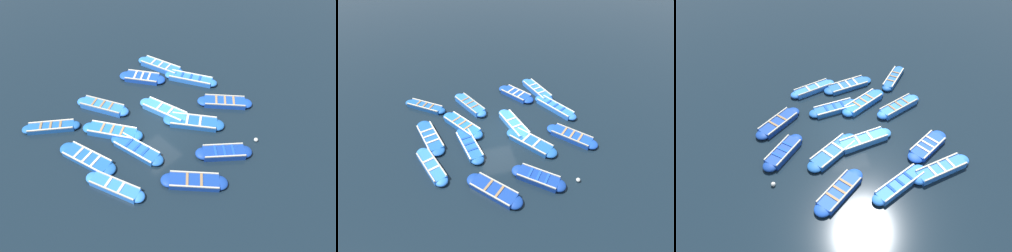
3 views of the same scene
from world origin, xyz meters
TOP-DOWN VIEW (x-y plane):
  - ground_plane at (0.00, 0.00)m, footprint 120.00×120.00m
  - boat_inner_gap at (4.30, -2.55)m, footprint 3.28×2.71m
  - boat_alongside at (-1.46, -4.83)m, footprint 3.29×3.09m
  - boat_outer_right at (-0.56, 2.00)m, footprint 3.72×1.59m
  - boat_stern_in at (3.73, 1.33)m, footprint 3.61×2.37m
  - boat_end_of_row at (4.41, 4.71)m, footprint 2.64×3.24m
  - boat_broadside at (-1.33, -1.98)m, footprint 3.61×3.07m
  - boat_near_quay at (-4.39, 1.20)m, footprint 3.24×3.11m
  - boat_mid_row at (0.84, 4.45)m, footprint 3.92×1.96m
  - boat_outer_left at (1.49, 2.20)m, footprint 3.62×2.81m
  - boat_bow_out at (1.80, -4.96)m, footprint 3.71×2.51m
  - boat_drifting at (-1.76, 4.47)m, footprint 3.53×1.99m
  - boat_tucked at (-4.20, -1.46)m, footprint 2.77×3.08m
  - boat_far_corner at (0.66, -1.38)m, footprint 3.84×1.74m
  - boat_centre at (4.37, -4.40)m, footprint 3.89×1.82m
  - buoy_orange_near at (-4.86, -3.66)m, footprint 0.24×0.24m

SIDE VIEW (x-z plane):
  - ground_plane at x=0.00m, z-range 0.00..0.00m
  - buoy_orange_near at x=-4.86m, z-range 0.00..0.24m
  - boat_mid_row at x=0.84m, z-range -0.03..0.32m
  - boat_outer_right at x=-0.56m, z-range -0.03..0.34m
  - boat_end_of_row at x=4.41m, z-range -0.03..0.35m
  - boat_inner_gap at x=4.30m, z-range -0.03..0.36m
  - boat_broadside at x=-1.33m, z-range -0.03..0.36m
  - boat_alongside at x=-1.46m, z-range -0.03..0.36m
  - boat_drifting at x=-1.76m, z-range -0.03..0.37m
  - boat_near_quay at x=-4.39m, z-range -0.03..0.37m
  - boat_bow_out at x=1.80m, z-range -0.03..0.38m
  - boat_far_corner at x=0.66m, z-range -0.03..0.40m
  - boat_tucked at x=-4.20m, z-range -0.03..0.41m
  - boat_centre at x=4.37m, z-range -0.03..0.41m
  - boat_outer_left at x=1.49m, z-range -0.03..0.41m
  - boat_stern_in at x=3.73m, z-range -0.03..0.42m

